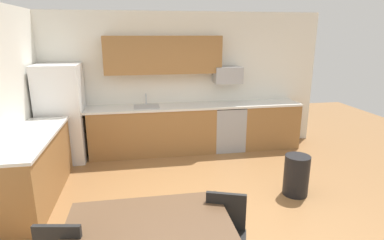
{
  "coord_description": "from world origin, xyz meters",
  "views": [
    {
      "loc": [
        -0.8,
        -3.6,
        2.29
      ],
      "look_at": [
        0.0,
        1.0,
        1.0
      ],
      "focal_mm": 29.39,
      "sensor_mm": 36.0,
      "label": 1
    }
  ],
  "objects_px": {
    "oven_range": "(227,127)",
    "chair_near_table": "(225,233)",
    "refrigerator": "(62,114)",
    "dining_table": "(149,229)",
    "microwave": "(228,75)",
    "trash_bin": "(296,175)"
  },
  "relations": [
    {
      "from": "oven_range",
      "to": "chair_near_table",
      "type": "xyz_separation_m",
      "value": [
        -1.02,
        -3.46,
        0.05
      ]
    },
    {
      "from": "refrigerator",
      "to": "dining_table",
      "type": "xyz_separation_m",
      "value": [
        1.42,
        -3.47,
        -0.21
      ]
    },
    {
      "from": "refrigerator",
      "to": "oven_range",
      "type": "height_order",
      "value": "refrigerator"
    },
    {
      "from": "dining_table",
      "to": "oven_range",
      "type": "bearing_deg",
      "value": 64.21
    },
    {
      "from": "oven_range",
      "to": "dining_table",
      "type": "bearing_deg",
      "value": -115.79
    },
    {
      "from": "refrigerator",
      "to": "microwave",
      "type": "relative_size",
      "value": 3.29
    },
    {
      "from": "oven_range",
      "to": "chair_near_table",
      "type": "distance_m",
      "value": 3.61
    },
    {
      "from": "refrigerator",
      "to": "chair_near_table",
      "type": "xyz_separation_m",
      "value": [
        2.11,
        -3.38,
        -0.38
      ]
    },
    {
      "from": "microwave",
      "to": "dining_table",
      "type": "distance_m",
      "value": 4.11
    },
    {
      "from": "dining_table",
      "to": "trash_bin",
      "type": "bearing_deg",
      "value": 34.82
    },
    {
      "from": "microwave",
      "to": "dining_table",
      "type": "relative_size",
      "value": 0.39
    },
    {
      "from": "chair_near_table",
      "to": "dining_table",
      "type": "bearing_deg",
      "value": -172.6
    },
    {
      "from": "chair_near_table",
      "to": "trash_bin",
      "type": "relative_size",
      "value": 1.42
    },
    {
      "from": "refrigerator",
      "to": "dining_table",
      "type": "bearing_deg",
      "value": -67.71
    },
    {
      "from": "microwave",
      "to": "chair_near_table",
      "type": "height_order",
      "value": "microwave"
    },
    {
      "from": "dining_table",
      "to": "chair_near_table",
      "type": "bearing_deg",
      "value": 7.4
    },
    {
      "from": "dining_table",
      "to": "trash_bin",
      "type": "distance_m",
      "value": 2.67
    },
    {
      "from": "oven_range",
      "to": "dining_table",
      "type": "xyz_separation_m",
      "value": [
        -1.71,
        -3.55,
        0.23
      ]
    },
    {
      "from": "dining_table",
      "to": "microwave",
      "type": "bearing_deg",
      "value": 64.83
    },
    {
      "from": "trash_bin",
      "to": "dining_table",
      "type": "bearing_deg",
      "value": -145.18
    },
    {
      "from": "oven_range",
      "to": "refrigerator",
      "type": "bearing_deg",
      "value": -178.54
    },
    {
      "from": "oven_range",
      "to": "chair_near_table",
      "type": "bearing_deg",
      "value": -106.46
    }
  ]
}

